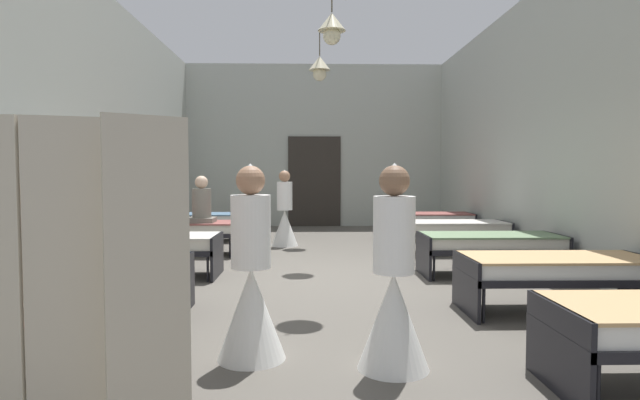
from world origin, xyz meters
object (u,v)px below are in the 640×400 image
Objects in this scene: patient_seated_primary at (202,205)px; patient_seated_secondary at (8,263)px; bed_left_row_1 at (89,272)px; bed_right_row_3 at (452,229)px; bed_left_row_3 at (183,230)px; bed_left_row_4 at (205,220)px; privacy_screen at (66,285)px; bed_right_row_2 at (490,244)px; nurse_near_aisle at (251,290)px; nurse_mid_aisle at (394,296)px; bed_left_row_2 at (149,245)px; bed_right_row_4 at (427,219)px; bed_right_row_1 at (557,269)px; nurse_far_aisle at (285,219)px.

patient_seated_secondary is at bearing -90.00° from patient_seated_primary.
bed_right_row_3 is at bearing 38.96° from bed_left_row_1.
bed_left_row_3 is 1.00× the size of bed_left_row_4.
bed_right_row_2 is at bearing 34.12° from privacy_screen.
nurse_near_aisle is at bearing -75.92° from bed_left_row_4.
bed_left_row_1 is 2.71m from privacy_screen.
bed_right_row_3 is (4.70, 0.00, 0.00)m from bed_left_row_3.
bed_left_row_2 is at bearing -29.18° from nurse_mid_aisle.
nurse_near_aisle is 1.60m from patient_seated_secondary.
privacy_screen is (0.60, -6.23, -0.02)m from patient_seated_primary.
nurse_near_aisle reaches higher than bed_right_row_4.
bed_left_row_4 is at bearing 129.50° from bed_right_row_1.
bed_left_row_1 is at bearing -90.00° from bed_left_row_3.
bed_left_row_2 and bed_right_row_4 have the same top height.
bed_right_row_2 is 5.83m from patient_seated_secondary.
privacy_screen is at bearing -69.21° from bed_left_row_1.
nurse_mid_aisle is (2.79, -5.26, 0.09)m from bed_left_row_3.
nurse_far_aisle is (1.72, -0.82, 0.09)m from bed_left_row_4.
bed_right_row_2 is 1.90m from bed_right_row_3.
bed_left_row_2 is 4.37m from nurse_mid_aisle.
patient_seated_secondary is (-4.35, -3.86, 0.43)m from bed_right_row_2.
bed_left_row_4 is at bearing 92.61° from patient_seated_secondary.
patient_seated_secondary is 0.81m from privacy_screen.
bed_right_row_1 is (4.70, 0.00, 0.00)m from bed_left_row_1.
patient_seated_secondary is at bearing -127.03° from bed_right_row_3.
bed_right_row_4 is 1.12× the size of privacy_screen.
bed_left_row_1 is 1.00× the size of bed_right_row_2.
bed_right_row_4 is at bearing 50.50° from bed_left_row_1.
nurse_near_aisle is at bearing -133.27° from bed_right_row_2.
bed_right_row_4 is at bearing 38.96° from bed_left_row_2.
patient_seated_secondary reaches higher than bed_left_row_2.
patient_seated_primary reaches higher than bed_right_row_3.
patient_seated_secondary is (-1.37, -6.85, 0.34)m from nurse_far_aisle.
bed_left_row_2 is 1.12× the size of privacy_screen.
patient_seated_secondary is (-2.44, -0.50, 0.34)m from nurse_mid_aisle.
bed_right_row_1 is 1.12× the size of privacy_screen.
bed_right_row_2 is 1.00× the size of bed_left_row_4.
nurse_mid_aisle is (-1.91, -7.16, 0.09)m from bed_right_row_4.
bed_left_row_3 is at bearing 90.00° from bed_left_row_2.
nurse_mid_aisle reaches higher than bed_left_row_4.
bed_left_row_1 and bed_right_row_1 have the same top height.
bed_right_row_2 is at bearing 41.62° from patient_seated_secondary.
bed_left_row_4 is (0.00, 5.70, 0.00)m from bed_left_row_1.
nurse_mid_aisle is at bearing -104.94° from bed_right_row_4.
bed_right_row_2 is (0.00, 1.90, 0.00)m from bed_right_row_1.
privacy_screen is (0.60, -0.54, -0.02)m from patient_seated_secondary.
bed_right_row_4 is (0.00, 3.80, 0.00)m from bed_right_row_2.
bed_right_row_3 is 3.17m from nurse_far_aisle.
patient_seated_primary reaches higher than bed_left_row_1.
bed_right_row_1 is at bearing 18.26° from privacy_screen.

